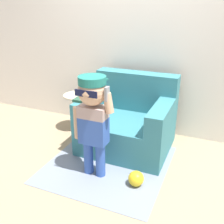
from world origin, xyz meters
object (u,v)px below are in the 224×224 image
object	(u,v)px
armchair	(128,122)
person_child	(93,112)
side_table	(78,109)
toy_ball	(136,179)

from	to	relation	value
armchair	person_child	distance (m)	0.81
side_table	armchair	bearing A→B (deg)	-11.26
armchair	side_table	size ratio (longest dim) A/B	2.03
toy_ball	armchair	bearing A→B (deg)	115.69
side_table	toy_ball	bearing A→B (deg)	-37.53
person_child	armchair	bearing A→B (deg)	80.52
person_child	side_table	bearing A→B (deg)	128.13
toy_ball	side_table	bearing A→B (deg)	142.47
person_child	toy_ball	xyz separation A→B (m)	(0.46, -0.01, -0.63)
person_child	toy_ball	size ratio (longest dim) A/B	6.82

